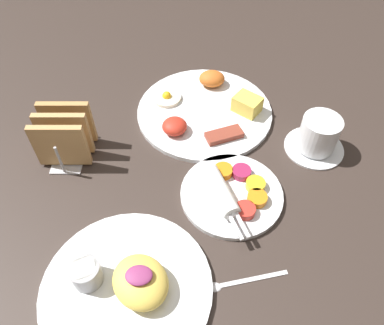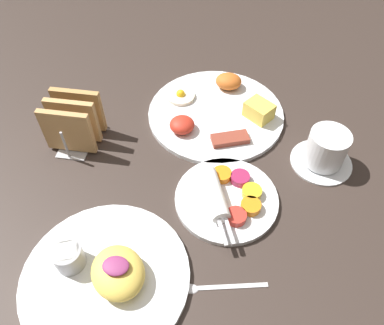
% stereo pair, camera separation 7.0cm
% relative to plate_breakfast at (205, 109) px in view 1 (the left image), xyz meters
% --- Properties ---
extents(ground_plane, '(3.00, 3.00, 0.00)m').
position_rel_plate_breakfast_xyz_m(ground_plane, '(-0.10, -0.21, -0.01)').
color(ground_plane, '#332823').
extents(plate_breakfast, '(0.30, 0.30, 0.05)m').
position_rel_plate_breakfast_xyz_m(plate_breakfast, '(0.00, 0.00, 0.00)').
color(plate_breakfast, white).
rests_on(plate_breakfast, ground_plane).
extents(plate_condiments, '(0.19, 0.20, 0.04)m').
position_rel_plate_breakfast_xyz_m(plate_condiments, '(0.04, -0.23, 0.00)').
color(plate_condiments, white).
rests_on(plate_condiments, ground_plane).
extents(plate_foreground, '(0.26, 0.26, 0.06)m').
position_rel_plate_breakfast_xyz_m(plate_foreground, '(-0.13, -0.40, 0.00)').
color(plate_foreground, white).
rests_on(plate_foreground, ground_plane).
extents(toast_rack, '(0.10, 0.12, 0.10)m').
position_rel_plate_breakfast_xyz_m(toast_rack, '(-0.28, -0.12, 0.04)').
color(toast_rack, '#B7B7BC').
rests_on(toast_rack, ground_plane).
extents(coffee_cup, '(0.12, 0.12, 0.08)m').
position_rel_plate_breakfast_xyz_m(coffee_cup, '(0.22, -0.11, 0.03)').
color(coffee_cup, white).
rests_on(coffee_cup, ground_plane).
extents(teaspoon, '(0.13, 0.04, 0.01)m').
position_rel_plate_breakfast_xyz_m(teaspoon, '(0.04, -0.39, -0.01)').
color(teaspoon, silver).
rests_on(teaspoon, ground_plane).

